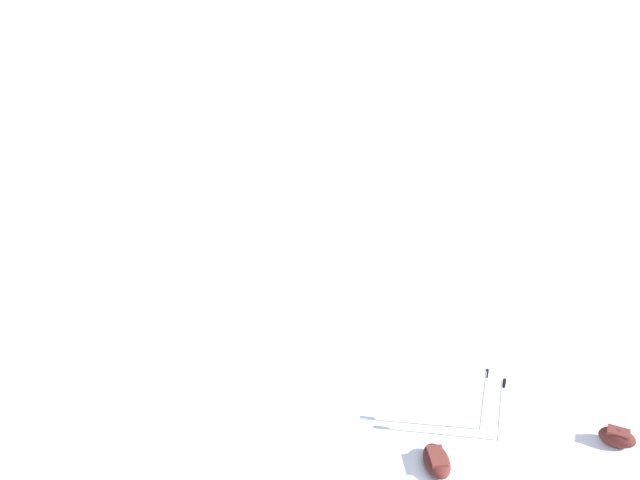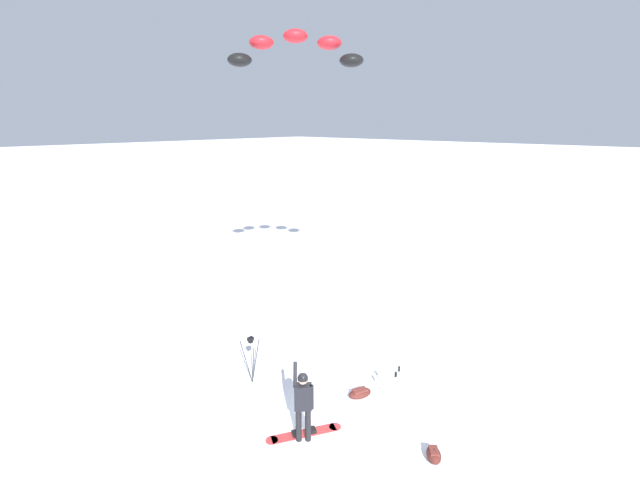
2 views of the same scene
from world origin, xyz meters
name	(u,v)px [view 1 (image 1 of 2)]	position (x,y,z in m)	size (l,w,h in m)	color
gear_bag_large	(437,461)	(-0.23, 1.59, 0.12)	(0.59, 0.76, 0.23)	#4C1E19
gear_bag_small	(617,437)	(2.44, 0.78, 0.15)	(0.58, 0.61, 0.28)	#4C1E19
ski_poles	(493,396)	(0.82, 1.77, 0.78)	(0.21, 0.35, 1.19)	gray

